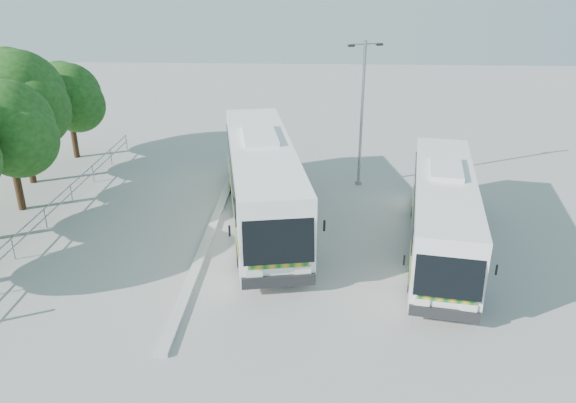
{
  "coord_description": "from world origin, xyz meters",
  "views": [
    {
      "loc": [
        2.31,
        -20.0,
        11.34
      ],
      "look_at": [
        1.27,
        2.3,
        1.86
      ],
      "focal_mm": 35.0,
      "sensor_mm": 36.0,
      "label": 1
    }
  ],
  "objects_px": {
    "tree_far_c": "(8,127)",
    "coach_main": "(262,179)",
    "tree_far_d": "(19,97)",
    "lamppost": "(362,108)",
    "tree_far_e": "(69,96)",
    "coach_adjacent": "(443,211)"
  },
  "relations": [
    {
      "from": "tree_far_d",
      "to": "lamppost",
      "type": "height_order",
      "value": "lamppost"
    },
    {
      "from": "tree_far_d",
      "to": "tree_far_e",
      "type": "xyz_separation_m",
      "value": [
        0.68,
        4.5,
        -0.93
      ]
    },
    {
      "from": "tree_far_c",
      "to": "lamppost",
      "type": "xyz_separation_m",
      "value": [
        16.99,
        4.28,
        0.04
      ]
    },
    {
      "from": "tree_far_c",
      "to": "lamppost",
      "type": "distance_m",
      "value": 17.52
    },
    {
      "from": "tree_far_e",
      "to": "coach_main",
      "type": "xyz_separation_m",
      "value": [
        12.59,
        -8.94,
        -1.81
      ]
    },
    {
      "from": "coach_main",
      "to": "coach_adjacent",
      "type": "xyz_separation_m",
      "value": [
        7.84,
        -2.62,
        -0.3
      ]
    },
    {
      "from": "tree_far_c",
      "to": "coach_adjacent",
      "type": "xyz_separation_m",
      "value": [
        19.92,
        -3.35,
        -2.47
      ]
    },
    {
      "from": "coach_adjacent",
      "to": "lamppost",
      "type": "bearing_deg",
      "value": 120.85
    },
    {
      "from": "lamppost",
      "to": "tree_far_c",
      "type": "bearing_deg",
      "value": 174.81
    },
    {
      "from": "tree_far_d",
      "to": "tree_far_e",
      "type": "bearing_deg",
      "value": 81.37
    },
    {
      "from": "tree_far_c",
      "to": "coach_main",
      "type": "xyz_separation_m",
      "value": [
        12.08,
        -0.73,
        -2.18
      ]
    },
    {
      "from": "tree_far_e",
      "to": "coach_main",
      "type": "height_order",
      "value": "tree_far_e"
    },
    {
      "from": "tree_far_d",
      "to": "lamppost",
      "type": "relative_size",
      "value": 0.94
    },
    {
      "from": "tree_far_c",
      "to": "tree_far_d",
      "type": "height_order",
      "value": "tree_far_d"
    },
    {
      "from": "tree_far_c",
      "to": "coach_main",
      "type": "relative_size",
      "value": 0.47
    },
    {
      "from": "tree_far_c",
      "to": "coach_main",
      "type": "bearing_deg",
      "value": -3.48
    },
    {
      "from": "lamppost",
      "to": "coach_main",
      "type": "bearing_deg",
      "value": -153.71
    },
    {
      "from": "coach_main",
      "to": "tree_far_d",
      "type": "bearing_deg",
      "value": 151.4
    },
    {
      "from": "tree_far_e",
      "to": "coach_main",
      "type": "bearing_deg",
      "value": -35.37
    },
    {
      "from": "coach_main",
      "to": "lamppost",
      "type": "height_order",
      "value": "lamppost"
    },
    {
      "from": "tree_far_d",
      "to": "coach_main",
      "type": "height_order",
      "value": "tree_far_d"
    },
    {
      "from": "tree_far_d",
      "to": "lamppost",
      "type": "distance_m",
      "value": 18.19
    }
  ]
}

